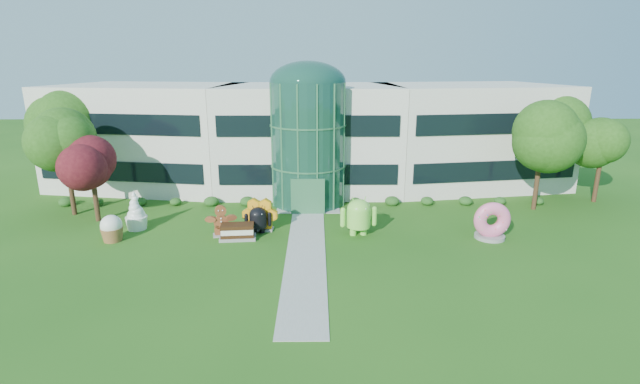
{
  "coord_description": "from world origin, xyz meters",
  "views": [
    {
      "loc": [
        0.64,
        -25.05,
        11.4
      ],
      "look_at": [
        0.91,
        6.0,
        2.6
      ],
      "focal_mm": 26.0,
      "sensor_mm": 36.0,
      "label": 1
    }
  ],
  "objects_px": {
    "donut": "(491,220)",
    "gingerbread": "(221,220)",
    "android_black": "(258,218)",
    "android_green": "(359,214)"
  },
  "relations": [
    {
      "from": "android_green",
      "to": "gingerbread",
      "type": "relative_size",
      "value": 1.26
    },
    {
      "from": "gingerbread",
      "to": "android_black",
      "type": "bearing_deg",
      "value": -2.13
    },
    {
      "from": "android_green",
      "to": "donut",
      "type": "distance_m",
      "value": 8.75
    },
    {
      "from": "gingerbread",
      "to": "android_green",
      "type": "bearing_deg",
      "value": -13.09
    },
    {
      "from": "android_green",
      "to": "gingerbread",
      "type": "distance_m",
      "value": 9.27
    },
    {
      "from": "donut",
      "to": "android_black",
      "type": "bearing_deg",
      "value": 176.86
    },
    {
      "from": "donut",
      "to": "gingerbread",
      "type": "bearing_deg",
      "value": 178.97
    },
    {
      "from": "android_green",
      "to": "android_black",
      "type": "xyz_separation_m",
      "value": [
        -6.84,
        0.42,
        -0.4
      ]
    },
    {
      "from": "android_black",
      "to": "android_green",
      "type": "bearing_deg",
      "value": -14.86
    },
    {
      "from": "donut",
      "to": "gingerbread",
      "type": "relative_size",
      "value": 1.09
    }
  ]
}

